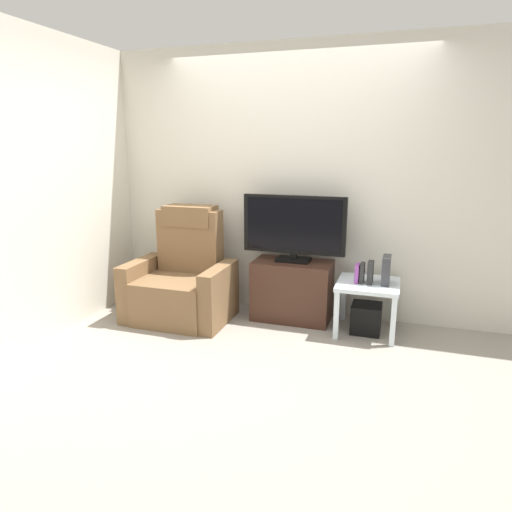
% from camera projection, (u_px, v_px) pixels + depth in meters
% --- Properties ---
extents(ground_plane, '(6.40, 6.40, 0.00)m').
position_uv_depth(ground_plane, '(258.00, 355.00, 3.70)').
color(ground_plane, gray).
extents(wall_back, '(6.40, 0.06, 2.60)m').
position_uv_depth(wall_back, '(294.00, 183.00, 4.43)').
color(wall_back, beige).
rests_on(wall_back, ground).
extents(wall_side, '(0.06, 4.48, 2.60)m').
position_uv_depth(wall_side, '(53.00, 188.00, 3.96)').
color(wall_side, beige).
rests_on(wall_side, ground).
extents(tv_stand, '(0.75, 0.41, 0.58)m').
position_uv_depth(tv_stand, '(292.00, 290.00, 4.40)').
color(tv_stand, '#3D2319').
rests_on(tv_stand, ground).
extents(television, '(0.98, 0.20, 0.63)m').
position_uv_depth(television, '(294.00, 227.00, 4.27)').
color(television, black).
rests_on(television, tv_stand).
extents(recliner_armchair, '(0.98, 0.78, 1.08)m').
position_uv_depth(recliner_armchair, '(182.00, 280.00, 4.45)').
color(recliner_armchair, brown).
rests_on(recliner_armchair, ground).
extents(side_table, '(0.54, 0.54, 0.47)m').
position_uv_depth(side_table, '(368.00, 290.00, 4.06)').
color(side_table, silver).
rests_on(side_table, ground).
extents(subwoofer_box, '(0.26, 0.26, 0.26)m').
position_uv_depth(subwoofer_box, '(366.00, 318.00, 4.13)').
color(subwoofer_box, black).
rests_on(subwoofer_box, ground).
extents(book_leftmost, '(0.03, 0.13, 0.16)m').
position_uv_depth(book_leftmost, '(357.00, 273.00, 4.04)').
color(book_leftmost, purple).
rests_on(book_leftmost, side_table).
extents(book_middle, '(0.04, 0.11, 0.18)m').
position_uv_depth(book_middle, '(362.00, 273.00, 4.02)').
color(book_middle, '#262626').
rests_on(book_middle, side_table).
extents(book_rightmost, '(0.05, 0.14, 0.20)m').
position_uv_depth(book_rightmost, '(370.00, 273.00, 4.00)').
color(book_rightmost, '#262626').
rests_on(book_rightmost, side_table).
extents(game_console, '(0.07, 0.20, 0.25)m').
position_uv_depth(game_console, '(386.00, 270.00, 3.98)').
color(game_console, '#333338').
rests_on(game_console, side_table).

